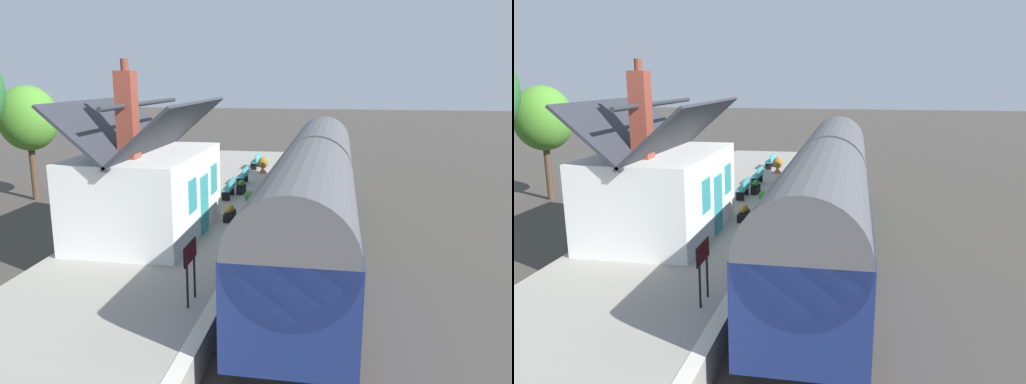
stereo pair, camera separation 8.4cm
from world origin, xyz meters
TOP-DOWN VIEW (x-y plane):
  - ground_plane at (0.00, 0.00)m, footprint 160.00×160.00m
  - platform at (0.00, 4.08)m, footprint 32.00×6.15m
  - platform_edge_coping at (0.00, 1.18)m, footprint 32.00×0.36m
  - rail_near at (0.00, -1.62)m, footprint 52.00×0.08m
  - rail_far at (0.00, -0.18)m, footprint 52.00×0.08m
  - train at (-3.26, -0.90)m, footprint 18.07×2.73m
  - station_building at (-4.38, 4.91)m, footprint 6.38×4.11m
  - bench_platform_end at (4.42, 3.16)m, footprint 1.41×0.46m
  - bench_mid_platform at (1.29, 3.22)m, footprint 1.41×0.47m
  - bench_near_building at (8.96, 3.25)m, footprint 1.41×0.48m
  - planter_by_door at (-0.45, 1.96)m, footprint 0.46×0.46m
  - planter_edge_near at (-2.26, 2.42)m, footprint 0.97×0.32m
  - planter_corner_building at (4.88, 5.75)m, footprint 0.48×0.48m
  - planter_edge_far at (8.30, 6.07)m, footprint 0.50×0.50m
  - planter_bench_right at (-1.61, 1.53)m, footprint 0.51×0.51m
  - planter_bench_left at (7.60, 2.63)m, footprint 0.59×0.59m
  - planter_under_sign at (2.34, 2.88)m, footprint 0.88×0.32m
  - station_sign_board at (-9.53, 1.78)m, footprint 0.96×0.06m
  - tree_mid_background at (2.55, 13.96)m, footprint 2.87×2.98m

SIDE VIEW (x-z plane):
  - ground_plane at x=0.00m, z-range 0.00..0.00m
  - rail_near at x=0.00m, z-range 0.00..0.14m
  - rail_far at x=0.00m, z-range 0.00..0.14m
  - platform at x=0.00m, z-range 0.00..0.83m
  - platform_edge_coping at x=0.00m, z-range 0.83..0.85m
  - planter_edge_near at x=-2.26m, z-range 0.82..1.41m
  - planter_under_sign at x=2.34m, z-range 0.82..1.46m
  - planter_corner_building at x=4.88m, z-range 0.86..1.55m
  - planter_by_door at x=-0.45m, z-range 0.83..1.60m
  - planter_edge_far at x=8.30m, z-range 0.84..1.60m
  - planter_bench_right at x=-1.61m, z-range 0.88..1.70m
  - bench_platform_end at x=4.42m, z-range 0.87..1.75m
  - bench_mid_platform at x=1.29m, z-range 0.87..1.75m
  - bench_near_building at x=8.96m, z-range 0.87..1.75m
  - planter_bench_left at x=7.60m, z-range 0.85..1.78m
  - station_sign_board at x=-9.53m, z-range 1.23..2.80m
  - train at x=-3.26m, z-range 0.05..4.38m
  - station_building at x=-4.38m, z-range -0.56..5.47m
  - tree_mid_background at x=2.55m, z-range 1.28..7.19m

